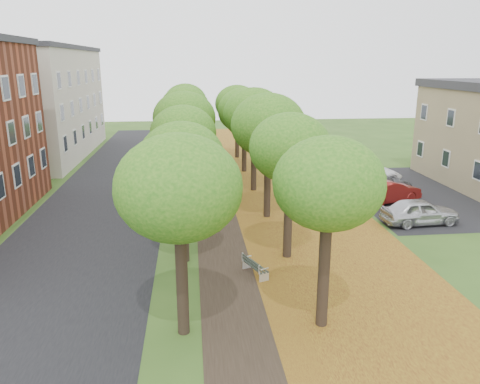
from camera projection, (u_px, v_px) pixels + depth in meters
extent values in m
plane|color=#2D4C19|center=(248.00, 328.00, 16.18)|extent=(120.00, 120.00, 0.00)
cube|color=black|center=(103.00, 207.00, 29.79)|extent=(8.00, 70.00, 0.01)
cube|color=black|center=(220.00, 203.00, 30.55)|extent=(3.20, 70.00, 0.01)
cube|color=olive|center=(295.00, 201.00, 31.05)|extent=(7.50, 70.00, 0.01)
cube|color=black|center=(411.00, 193.00, 32.86)|extent=(9.00, 16.00, 0.01)
cylinder|color=black|center=(182.00, 281.00, 15.44)|extent=(0.40, 0.40, 3.84)
ellipsoid|color=#1E5C13|center=(179.00, 187.00, 14.58)|extent=(3.97, 3.97, 3.38)
cylinder|color=black|center=(184.00, 222.00, 21.19)|extent=(0.40, 0.40, 3.84)
ellipsoid|color=#1E5C13|center=(182.00, 152.00, 20.33)|extent=(3.97, 3.97, 3.38)
cylinder|color=black|center=(185.00, 187.00, 26.94)|extent=(0.40, 0.40, 3.84)
ellipsoid|color=#1E5C13|center=(183.00, 132.00, 26.08)|extent=(3.97, 3.97, 3.38)
cylinder|color=black|center=(186.00, 165.00, 32.69)|extent=(0.40, 0.40, 3.84)
ellipsoid|color=#1E5C13|center=(184.00, 119.00, 31.83)|extent=(3.97, 3.97, 3.38)
cylinder|color=black|center=(186.00, 150.00, 38.43)|extent=(0.40, 0.40, 3.84)
ellipsoid|color=#1E5C13|center=(185.00, 111.00, 37.57)|extent=(3.97, 3.97, 3.38)
cylinder|color=black|center=(187.00, 138.00, 44.18)|extent=(0.40, 0.40, 3.84)
ellipsoid|color=#1E5C13|center=(186.00, 104.00, 43.32)|extent=(3.97, 3.97, 3.38)
cylinder|color=black|center=(324.00, 274.00, 15.93)|extent=(0.40, 0.40, 3.84)
ellipsoid|color=#1E5C13|center=(328.00, 183.00, 15.06)|extent=(3.97, 3.97, 3.38)
cylinder|color=black|center=(288.00, 218.00, 21.67)|extent=(0.40, 0.40, 3.84)
ellipsoid|color=#1E5C13|center=(290.00, 150.00, 20.81)|extent=(3.97, 3.97, 3.38)
cylinder|color=black|center=(267.00, 185.00, 27.42)|extent=(0.40, 0.40, 3.84)
ellipsoid|color=#1E5C13|center=(268.00, 131.00, 26.56)|extent=(3.97, 3.97, 3.38)
cylinder|color=black|center=(254.00, 164.00, 33.17)|extent=(0.40, 0.40, 3.84)
ellipsoid|color=#1E5C13|center=(254.00, 118.00, 32.31)|extent=(3.97, 3.97, 3.38)
cylinder|color=black|center=(244.00, 149.00, 38.92)|extent=(0.40, 0.40, 3.84)
ellipsoid|color=#1E5C13|center=(244.00, 110.00, 38.06)|extent=(3.97, 3.97, 3.38)
cylinder|color=black|center=(237.00, 138.00, 44.67)|extent=(0.40, 0.40, 3.84)
ellipsoid|color=#1E5C13|center=(237.00, 104.00, 43.80)|extent=(3.97, 3.97, 3.38)
cube|color=beige|center=(31.00, 104.00, 44.74)|extent=(10.00, 20.00, 10.00)
cube|color=#2D2D33|center=(24.00, 47.00, 43.34)|extent=(10.30, 20.30, 0.40)
cube|color=#242D26|center=(255.00, 266.00, 20.17)|extent=(0.98, 1.66, 0.04)
cube|color=#242D26|center=(251.00, 262.00, 20.00)|extent=(0.63, 1.52, 0.23)
cube|color=silver|center=(264.00, 277.00, 19.59)|extent=(0.44, 0.22, 0.40)
cube|color=silver|center=(247.00, 264.00, 20.85)|extent=(0.44, 0.22, 0.40)
cube|color=silver|center=(264.00, 269.00, 19.50)|extent=(0.40, 0.20, 0.04)
cube|color=silver|center=(247.00, 256.00, 20.75)|extent=(0.40, 0.20, 0.04)
imported|color=#BDBCC2|center=(420.00, 211.00, 26.44)|extent=(4.46, 2.08, 1.48)
imported|color=maroon|center=(389.00, 191.00, 30.56)|extent=(4.71, 3.02, 1.47)
imported|color=#38373D|center=(375.00, 182.00, 32.74)|extent=(5.61, 4.01, 1.51)
imported|color=white|center=(369.00, 173.00, 35.84)|extent=(4.98, 2.41, 1.37)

